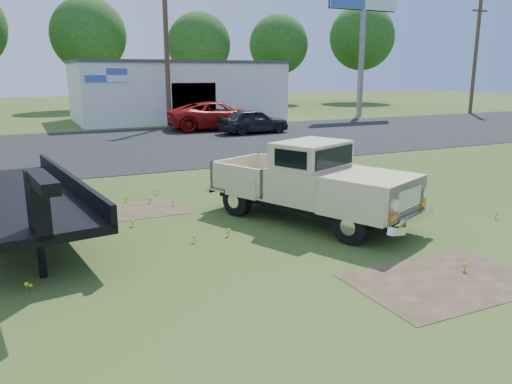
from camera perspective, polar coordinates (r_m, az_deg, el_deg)
ground at (r=10.27m, az=2.51°, el=-5.54°), size 140.00×140.00×0.00m
asphalt_lot at (r=24.23m, az=-14.40°, el=5.13°), size 90.00×14.00×0.02m
dirt_patch_a at (r=8.89m, az=20.65°, el=-9.53°), size 3.00×2.00×0.01m
dirt_patch_b at (r=12.78m, az=-12.96°, el=-2.04°), size 2.20×1.60×0.01m
commercial_building at (r=37.12m, az=-9.09°, el=11.40°), size 14.20×8.20×4.15m
billboard at (r=41.15m, az=12.22°, el=20.45°), size 6.10×0.45×11.05m
utility_pole_mid at (r=31.77m, az=-10.17°, el=15.56°), size 1.60×0.30×9.00m
utility_pole_east at (r=46.16m, az=23.79°, el=13.95°), size 1.60×0.30×9.00m
treeline_d at (r=49.61m, az=-18.60°, el=16.60°), size 6.72×6.72×10.00m
treeline_e at (r=50.44m, az=-6.52°, el=16.41°), size 6.08×6.08×9.04m
treeline_f at (r=56.76m, az=2.59°, el=16.46°), size 6.40×6.40×9.52m
treeline_g at (r=60.92m, az=12.01°, el=16.89°), size 7.36×7.36×10.95m
vintage_pickup_truck at (r=11.44m, az=6.24°, el=1.20°), size 3.85×5.47×1.85m
flatbed_trailer at (r=11.45m, az=-25.86°, el=0.02°), size 3.18×7.17×1.89m
red_pickup at (r=30.26m, az=-4.36°, el=8.67°), size 6.15×3.29×1.64m
dark_sedan at (r=28.26m, az=-0.30°, el=8.09°), size 4.10×1.83×1.37m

